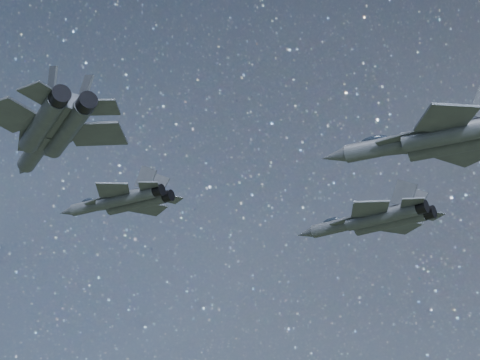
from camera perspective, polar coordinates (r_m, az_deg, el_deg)
The scene contains 4 objects.
jet_lead at distance 95.42m, azimuth -8.34°, elevation -1.45°, with size 16.84×11.69×4.23m.
jet_left at distance 92.50m, azimuth 9.55°, elevation -2.77°, with size 17.87×12.69×4.55m.
jet_right at distance 72.26m, azimuth -13.32°, elevation 3.47°, with size 19.22×12.61×4.95m.
jet_slot at distance 75.49m, azimuth 14.07°, elevation 2.88°, with size 20.12×13.77×5.05m.
Camera 1 is at (46.46, -63.62, 121.68)m, focal length 60.00 mm.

